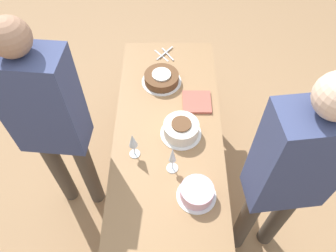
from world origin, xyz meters
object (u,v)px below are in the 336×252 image
at_px(cake_center_white, 181,129).
at_px(wine_glass_near, 172,156).
at_px(cake_front_chocolate, 162,78).
at_px(person_watching, 291,173).
at_px(wine_glass_far, 133,141).
at_px(person_cutting, 49,119).
at_px(cake_back_decorated, 197,193).

height_order(cake_center_white, wine_glass_near, wine_glass_near).
height_order(cake_center_white, cake_front_chocolate, cake_center_white).
height_order(cake_center_white, person_watching, person_watching).
xyz_separation_m(wine_glass_far, person_cutting, (-0.08, -0.48, 0.11)).
relative_size(wine_glass_near, wine_glass_far, 1.07).
distance_m(cake_center_white, cake_back_decorated, 0.44).
bearing_deg(person_watching, person_cutting, -21.85).
relative_size(cake_center_white, cake_back_decorated, 1.17).
distance_m(wine_glass_far, person_cutting, 0.50).
bearing_deg(person_cutting, wine_glass_far, -4.35).
bearing_deg(wine_glass_far, person_watching, 71.94).
height_order(cake_front_chocolate, cake_back_decorated, cake_back_decorated).
relative_size(wine_glass_near, person_cutting, 0.13).
bearing_deg(cake_front_chocolate, cake_center_white, 16.04).
xyz_separation_m(cake_center_white, person_watching, (0.43, 0.54, 0.21)).
xyz_separation_m(cake_front_chocolate, person_watching, (0.89, 0.68, 0.23)).
bearing_deg(cake_center_white, person_cutting, -84.01).
height_order(cake_back_decorated, wine_glass_near, wine_glass_near).
bearing_deg(wine_glass_far, wine_glass_near, 66.88).
height_order(wine_glass_near, person_cutting, person_cutting).
distance_m(cake_front_chocolate, person_watching, 1.14).
bearing_deg(person_watching, cake_front_chocolate, -59.92).
distance_m(cake_back_decorated, wine_glass_near, 0.24).
bearing_deg(wine_glass_far, cake_center_white, 118.65).
bearing_deg(cake_center_white, cake_front_chocolate, -163.96).
bearing_deg(wine_glass_near, cake_front_chocolate, -173.85).
bearing_deg(wine_glass_far, cake_back_decorated, 53.09).
height_order(cake_back_decorated, person_watching, person_watching).
relative_size(wine_glass_near, person_watching, 0.13).
relative_size(wine_glass_far, person_cutting, 0.12).
bearing_deg(cake_center_white, wine_glass_near, -12.32).
relative_size(cake_front_chocolate, wine_glass_far, 1.42).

